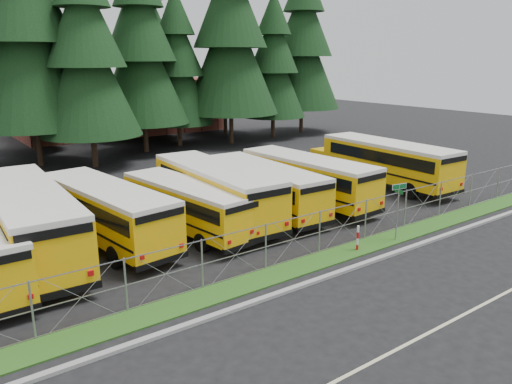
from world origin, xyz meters
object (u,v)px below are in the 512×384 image
(bus_1, at_px, (27,223))
(striped_bollard, at_px, (358,238))
(bus_east, at_px, (383,164))
(street_sign, at_px, (398,200))
(bus_6, at_px, (303,180))
(bus_3, at_px, (183,207))
(bus_5, at_px, (261,188))
(bus_4, at_px, (213,192))
(bus_2, at_px, (103,213))

(bus_1, relative_size, striped_bollard, 10.19)
(bus_east, xyz_separation_m, street_sign, (-7.86, -7.45, 0.51))
(bus_6, height_order, street_sign, bus_6)
(bus_1, relative_size, bus_3, 1.25)
(bus_3, relative_size, striped_bollard, 8.17)
(bus_6, bearing_deg, bus_5, 174.88)
(street_sign, xyz_separation_m, striped_bollard, (-2.46, 0.19, -1.43))
(bus_1, relative_size, bus_east, 1.05)
(bus_3, distance_m, bus_6, 8.16)
(bus_3, xyz_separation_m, bus_4, (2.20, 0.81, 0.21))
(bus_3, height_order, bus_4, bus_4)
(bus_3, bearing_deg, bus_6, -5.45)
(bus_2, height_order, bus_5, bus_2)
(bus_1, distance_m, bus_east, 22.44)
(bus_1, distance_m, bus_5, 12.17)
(bus_4, bearing_deg, bus_2, -178.69)
(bus_2, distance_m, bus_4, 5.96)
(bus_1, xyz_separation_m, bus_6, (15.20, -0.73, -0.18))
(street_sign, bearing_deg, bus_4, 123.66)
(bus_1, height_order, striped_bollard, bus_1)
(bus_1, xyz_separation_m, bus_5, (12.15, -0.62, -0.24))
(bus_5, height_order, bus_east, bus_east)
(bus_6, bearing_deg, striped_bollard, -116.26)
(bus_6, relative_size, striped_bollard, 9.07)
(bus_6, xyz_separation_m, street_sign, (-0.63, -7.41, 0.61))
(bus_2, height_order, bus_4, bus_4)
(bus_6, distance_m, striped_bollard, 7.90)
(striped_bollard, bearing_deg, bus_3, 125.94)
(bus_5, bearing_deg, bus_6, 0.10)
(bus_4, height_order, bus_6, bus_4)
(bus_1, height_order, bus_6, bus_1)
(bus_1, bearing_deg, bus_2, 1.33)
(bus_1, bearing_deg, bus_6, -0.32)
(street_sign, height_order, striped_bollard, street_sign)
(street_sign, bearing_deg, bus_3, 136.34)
(bus_1, bearing_deg, bus_4, 1.47)
(bus_2, xyz_separation_m, street_sign, (11.28, -8.08, 0.62))
(bus_2, bearing_deg, bus_1, 171.77)
(bus_4, xyz_separation_m, bus_6, (5.95, -0.57, -0.07))
(bus_4, bearing_deg, bus_east, -0.15)
(bus_5, relative_size, striped_bollard, 8.70)
(striped_bollard, bearing_deg, bus_6, 66.88)
(bus_3, xyz_separation_m, bus_6, (8.15, 0.23, 0.14))
(bus_5, height_order, street_sign, street_sign)
(bus_6, relative_size, bus_east, 0.94)
(bus_5, xyz_separation_m, bus_east, (10.28, -0.07, 0.15))
(bus_1, bearing_deg, bus_3, -5.35)
(bus_3, xyz_separation_m, bus_5, (5.10, 0.34, 0.08))
(bus_4, height_order, bus_5, bus_4)
(bus_5, bearing_deg, street_sign, -70.08)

